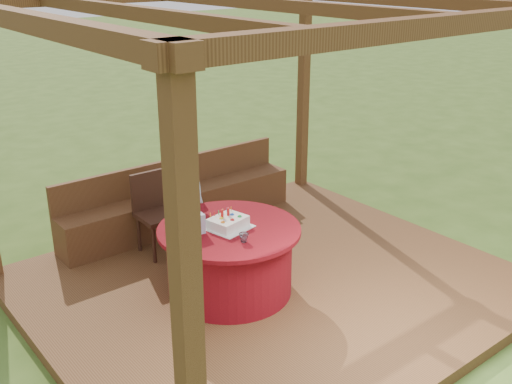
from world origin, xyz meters
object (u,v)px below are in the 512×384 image
table (230,259)px  elderly_woman (187,209)px  gift_bag (197,224)px  bench (180,205)px  chair (156,208)px  birthday_cake (228,222)px  drinking_glass (244,238)px

table → elderly_woman: elderly_woman is taller
elderly_woman → gift_bag: 0.81m
bench → table: bench is taller
bench → elderly_woman: 0.98m
chair → birthday_cake: (0.09, -1.21, 0.24)m
gift_bag → elderly_woman: bearing=69.9°
bench → table: 1.68m
elderly_woman → drinking_glass: 1.13m
birthday_cake → table: bearing=-48.6°
bench → gift_bag: gift_bag is taller
elderly_woman → gift_bag: size_ratio=6.17×
elderly_woman → drinking_glass: size_ratio=13.11×
birthday_cake → drinking_glass: birthday_cake is taller
chair → gift_bag: bearing=-100.1°
elderly_woman → gift_bag: (-0.34, -0.71, 0.18)m
bench → birthday_cake: bearing=-105.6°
bench → birthday_cake: 1.74m
table → elderly_woman: (0.04, 0.79, 0.25)m
birthday_cake → drinking_glass: bearing=-101.9°
table → chair: bearing=94.6°
birthday_cake → drinking_glass: size_ratio=5.06×
table → elderly_woman: bearing=87.3°
elderly_woman → gift_bag: bearing=-115.5°
elderly_woman → bench: bearing=63.9°
bench → chair: size_ratio=3.38×
bench → elderly_woman: bearing=-116.1°
chair → gift_bag: size_ratio=4.74×
table → birthday_cake: size_ratio=3.03×
bench → gift_bag: 1.79m
table → elderly_woman: 0.83m
gift_bag → drinking_glass: bearing=-55.5°
table → gift_bag: gift_bag is taller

